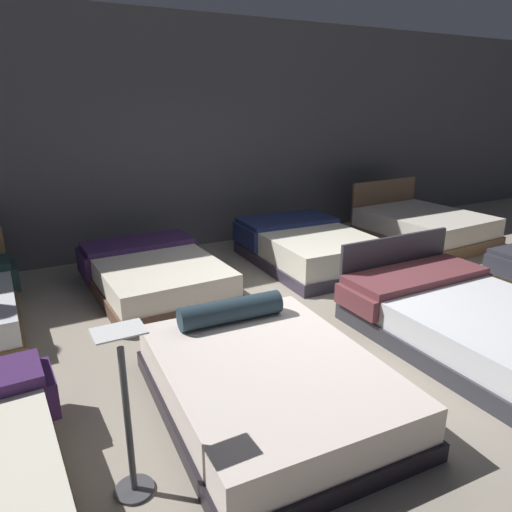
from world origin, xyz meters
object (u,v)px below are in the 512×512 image
bed_6 (307,247)px  bed_7 (423,227)px  bed_5 (154,274)px  bed_1 (268,381)px  price_sign (129,433)px  bed_2 (464,318)px

bed_6 → bed_7: 2.36m
bed_7 → bed_5: bearing=176.9°
bed_1 → price_sign: (-1.15, -0.36, 0.22)m
bed_7 → price_sign: (-5.71, -3.03, 0.17)m
bed_2 → price_sign: bearing=-173.4°
bed_5 → price_sign: price_sign is taller
bed_5 → price_sign: (-1.09, -3.07, 0.20)m
bed_2 → bed_6: bearing=91.6°
bed_7 → price_sign: size_ratio=1.82×
bed_7 → bed_2: bearing=-133.5°
bed_1 → bed_5: bearing=94.4°
bed_1 → bed_7: (4.56, 2.67, 0.04)m
bed_6 → bed_7: (2.36, 0.02, -0.00)m
bed_1 → bed_6: (2.20, 2.66, 0.05)m
bed_6 → price_sign: (-3.35, -3.01, 0.17)m
bed_1 → price_sign: size_ratio=1.99×
bed_2 → bed_7: bearing=49.6°
bed_5 → price_sign: size_ratio=1.93×
bed_2 → bed_7: (2.31, 2.67, 0.02)m
bed_5 → price_sign: bearing=-110.8°
bed_6 → price_sign: size_ratio=2.00×
bed_2 → price_sign: (-3.40, -0.36, 0.20)m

